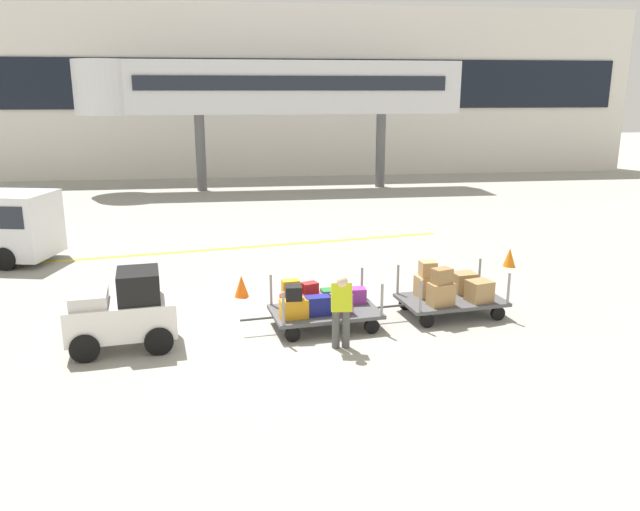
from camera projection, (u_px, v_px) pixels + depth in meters
name	position (u px, v px, depth m)	size (l,w,h in m)	color
ground_plane	(287.00, 326.00, 13.82)	(120.00, 120.00, 0.00)	#9E9B91
apron_lead_line	(208.00, 250.00, 20.38)	(16.22, 0.20, 0.01)	yellow
terminal_building	(247.00, 92.00, 37.48)	(47.22, 2.51, 9.79)	silver
jet_bridge	(258.00, 88.00, 31.73)	(19.19, 3.00, 6.45)	silver
baggage_tug	(123.00, 312.00, 12.48)	(2.22, 1.46, 1.58)	white
baggage_cart_lead	(320.00, 305.00, 13.59)	(3.07, 1.69, 1.10)	#4C4C4F
baggage_cart_middle	(451.00, 291.00, 14.34)	(3.07, 1.69, 1.24)	#4C4C4F
baggage_handler	(341.00, 308.00, 12.37)	(0.44, 0.46, 1.56)	#4C4C4C
safety_cone_near	(242.00, 286.00, 15.72)	(0.36, 0.36, 0.55)	#EA590F
safety_cone_far	(510.00, 257.00, 18.43)	(0.36, 0.36, 0.55)	orange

